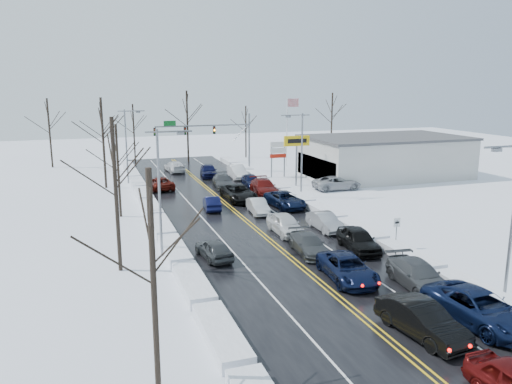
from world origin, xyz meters
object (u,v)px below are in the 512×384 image
object	(u,v)px
tires_plus_sign	(297,144)
flagpole	(288,126)
dealership_building	(384,156)
oncoming_car_0	(212,210)
traffic_signal_mast	(214,133)

from	to	relation	value
tires_plus_sign	flagpole	world-z (taller)	flagpole
tires_plus_sign	dealership_building	distance (m)	13.82
oncoming_car_0	traffic_signal_mast	bearing A→B (deg)	-97.83
dealership_building	flagpole	bearing A→B (deg)	126.27
flagpole	oncoming_car_0	size ratio (longest dim) A/B	2.44
flagpole	dealership_building	distance (m)	15.24
traffic_signal_mast	oncoming_car_0	bearing A→B (deg)	-104.91
oncoming_car_0	tires_plus_sign	bearing A→B (deg)	-139.57
traffic_signal_mast	dealership_building	bearing A→B (deg)	-25.95
tires_plus_sign	flagpole	size ratio (longest dim) A/B	0.60
traffic_signal_mast	tires_plus_sign	bearing A→B (deg)	-59.54
flagpole	oncoming_car_0	bearing A→B (deg)	-127.62
traffic_signal_mast	oncoming_car_0	world-z (taller)	traffic_signal_mast
dealership_building	oncoming_car_0	world-z (taller)	dealership_building
flagpole	tires_plus_sign	bearing A→B (deg)	-108.44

